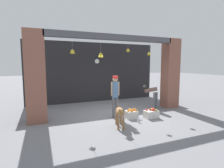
% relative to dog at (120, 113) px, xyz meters
% --- Properties ---
extents(ground_plane, '(60.00, 60.00, 0.00)m').
position_rel_dog_xyz_m(ground_plane, '(0.47, 1.39, -0.51)').
color(ground_plane, slate).
extents(shop_back_wall, '(7.46, 0.12, 3.37)m').
position_rel_dog_xyz_m(shop_back_wall, '(0.47, 4.44, 1.18)').
color(shop_back_wall, '#232326').
rests_on(shop_back_wall, ground_plane).
extents(shop_pillar_left, '(0.70, 0.60, 3.37)m').
position_rel_dog_xyz_m(shop_pillar_left, '(-2.61, 1.69, 1.18)').
color(shop_pillar_left, brown).
rests_on(shop_pillar_left, ground_plane).
extents(shop_pillar_right, '(0.70, 0.60, 3.37)m').
position_rel_dog_xyz_m(shop_pillar_right, '(3.55, 1.69, 1.18)').
color(shop_pillar_right, brown).
rests_on(shop_pillar_right, ground_plane).
extents(storefront_awning, '(5.56, 0.28, 0.97)m').
position_rel_dog_xyz_m(storefront_awning, '(0.46, 1.51, 2.72)').
color(storefront_awning, '#4C4C51').
extents(dog, '(0.47, 0.99, 0.73)m').
position_rel_dog_xyz_m(dog, '(0.00, 0.00, 0.00)').
color(dog, olive).
rests_on(dog, ground_plane).
extents(shopkeeper, '(0.34, 0.29, 1.69)m').
position_rel_dog_xyz_m(shopkeeper, '(0.28, 1.06, 0.50)').
color(shopkeeper, '#56565B').
rests_on(shopkeeper, ground_plane).
extents(worker_stooping, '(0.36, 0.85, 1.13)m').
position_rel_dog_xyz_m(worker_stooping, '(2.36, 1.55, 0.25)').
color(worker_stooping, '#56565B').
rests_on(worker_stooping, ground_plane).
extents(fruit_crate_oranges, '(0.45, 0.35, 0.38)m').
position_rel_dog_xyz_m(fruit_crate_oranges, '(0.86, 0.74, -0.33)').
color(fruit_crate_oranges, silver).
rests_on(fruit_crate_oranges, ground_plane).
extents(fruit_crate_apples, '(0.54, 0.38, 0.38)m').
position_rel_dog_xyz_m(fruit_crate_apples, '(1.62, 0.49, -0.34)').
color(fruit_crate_apples, silver).
rests_on(fruit_crate_apples, ground_plane).
extents(water_bottle, '(0.07, 0.07, 0.25)m').
position_rel_dog_xyz_m(water_bottle, '(0.86, 0.24, -0.39)').
color(water_bottle, silver).
rests_on(water_bottle, ground_plane).
extents(wall_clock, '(0.26, 0.03, 0.26)m').
position_rel_dog_xyz_m(wall_clock, '(0.59, 4.36, 1.81)').
color(wall_clock, black).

